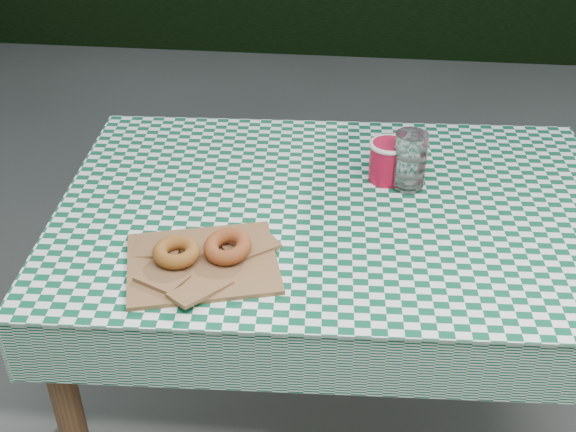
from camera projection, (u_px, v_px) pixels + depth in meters
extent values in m
cube|color=brown|center=(332.00, 330.00, 1.85)|extent=(1.28, 0.89, 0.75)
cube|color=#0C4D31|center=(337.00, 207.00, 1.64)|extent=(1.31, 0.91, 0.01)
cube|color=olive|center=(202.00, 262.00, 1.45)|extent=(0.35, 0.31, 0.02)
torus|color=brown|center=(176.00, 252.00, 1.44)|extent=(0.10, 0.10, 0.03)
torus|color=#A14921|center=(227.00, 246.00, 1.46)|extent=(0.14, 0.14, 0.03)
cylinder|color=silver|center=(410.00, 161.00, 1.67)|extent=(0.09, 0.09, 0.14)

